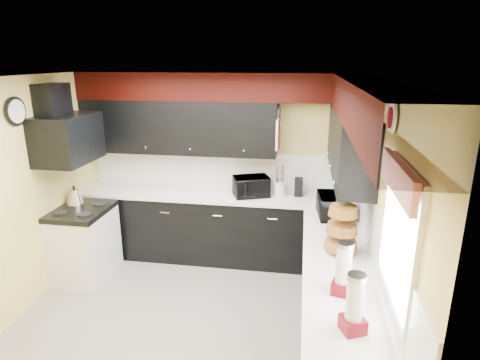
# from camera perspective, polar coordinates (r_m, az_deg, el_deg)

# --- Properties ---
(ground) EXTENTS (3.60, 3.60, 0.00)m
(ground) POSITION_cam_1_polar(r_m,az_deg,el_deg) (4.49, -7.81, -19.67)
(ground) COLOR gray
(ground) RESTS_ON ground
(wall_back) EXTENTS (3.60, 0.06, 2.50)m
(wall_back) POSITION_cam_1_polar(r_m,az_deg,el_deg) (5.54, -3.00, 2.08)
(wall_back) COLOR #E0C666
(wall_back) RESTS_ON ground
(wall_right) EXTENTS (0.06, 3.60, 2.50)m
(wall_right) POSITION_cam_1_polar(r_m,az_deg,el_deg) (3.77, 18.69, -6.08)
(wall_right) COLOR #E0C666
(wall_right) RESTS_ON ground
(wall_left) EXTENTS (0.06, 3.60, 2.50)m
(wall_left) POSITION_cam_1_polar(r_m,az_deg,el_deg) (4.73, -29.84, -2.82)
(wall_left) COLOR #E0C666
(wall_left) RESTS_ON ground
(ceiling) EXTENTS (3.60, 3.60, 0.06)m
(ceiling) POSITION_cam_1_polar(r_m,az_deg,el_deg) (3.62, -9.43, 14.06)
(ceiling) COLOR white
(ceiling) RESTS_ON wall_back
(cab_back) EXTENTS (3.60, 0.60, 0.90)m
(cab_back) POSITION_cam_1_polar(r_m,az_deg,el_deg) (5.53, -3.52, -6.76)
(cab_back) COLOR black
(cab_back) RESTS_ON ground
(cab_right) EXTENTS (0.60, 3.00, 0.90)m
(cab_right) POSITION_cam_1_polar(r_m,az_deg,el_deg) (3.86, 13.59, -18.72)
(cab_right) COLOR black
(cab_right) RESTS_ON ground
(counter_back) EXTENTS (3.62, 0.64, 0.04)m
(counter_back) POSITION_cam_1_polar(r_m,az_deg,el_deg) (5.35, -3.61, -2.15)
(counter_back) COLOR white
(counter_back) RESTS_ON cab_back
(counter_right) EXTENTS (0.64, 3.02, 0.04)m
(counter_right) POSITION_cam_1_polar(r_m,az_deg,el_deg) (3.61, 14.12, -12.62)
(counter_right) COLOR white
(counter_right) RESTS_ON cab_right
(splash_back) EXTENTS (3.60, 0.02, 0.50)m
(splash_back) POSITION_cam_1_polar(r_m,az_deg,el_deg) (5.55, -3.01, 1.46)
(splash_back) COLOR white
(splash_back) RESTS_ON counter_back
(splash_right) EXTENTS (0.02, 3.60, 0.50)m
(splash_right) POSITION_cam_1_polar(r_m,az_deg,el_deg) (3.79, 18.45, -6.91)
(splash_right) COLOR white
(splash_right) RESTS_ON counter_right
(upper_back) EXTENTS (2.60, 0.35, 0.70)m
(upper_back) POSITION_cam_1_polar(r_m,az_deg,el_deg) (5.39, -8.73, 7.47)
(upper_back) COLOR black
(upper_back) RESTS_ON wall_back
(upper_right) EXTENTS (0.35, 1.80, 0.70)m
(upper_right) POSITION_cam_1_polar(r_m,az_deg,el_deg) (4.45, 15.35, 5.08)
(upper_right) COLOR black
(upper_right) RESTS_ON wall_right
(soffit_back) EXTENTS (3.60, 0.36, 0.35)m
(soffit_back) POSITION_cam_1_polar(r_m,az_deg,el_deg) (5.19, -3.61, 13.12)
(soffit_back) COLOR black
(soffit_back) RESTS_ON wall_back
(soffit_right) EXTENTS (0.36, 3.24, 0.35)m
(soffit_right) POSITION_cam_1_polar(r_m,az_deg,el_deg) (3.31, 17.82, 10.19)
(soffit_right) COLOR black
(soffit_right) RESTS_ON wall_right
(stove) EXTENTS (0.60, 0.75, 0.86)m
(stove) POSITION_cam_1_polar(r_m,az_deg,el_deg) (5.43, -21.17, -8.65)
(stove) COLOR white
(stove) RESTS_ON ground
(cooktop) EXTENTS (0.62, 0.77, 0.06)m
(cooktop) POSITION_cam_1_polar(r_m,az_deg,el_deg) (5.25, -21.70, -4.10)
(cooktop) COLOR black
(cooktop) RESTS_ON stove
(hood) EXTENTS (0.50, 0.78, 0.55)m
(hood) POSITION_cam_1_polar(r_m,az_deg,el_deg) (5.05, -23.28, 5.43)
(hood) COLOR black
(hood) RESTS_ON wall_left
(hood_duct) EXTENTS (0.24, 0.40, 0.40)m
(hood_duct) POSITION_cam_1_polar(r_m,az_deg,el_deg) (5.06, -25.10, 10.08)
(hood_duct) COLOR black
(hood_duct) RESTS_ON wall_left
(window) EXTENTS (0.03, 0.86, 0.96)m
(window) POSITION_cam_1_polar(r_m,az_deg,el_deg) (2.84, 21.74, -7.49)
(window) COLOR white
(window) RESTS_ON wall_right
(valance) EXTENTS (0.04, 0.88, 0.20)m
(valance) POSITION_cam_1_polar(r_m,az_deg,el_deg) (2.70, 21.52, 0.30)
(valance) COLOR red
(valance) RESTS_ON wall_right
(pan_top) EXTENTS (0.03, 0.22, 0.40)m
(pan_top) POSITION_cam_1_polar(r_m,az_deg,el_deg) (5.04, 5.55, 9.24)
(pan_top) COLOR black
(pan_top) RESTS_ON upper_back
(pan_mid) EXTENTS (0.03, 0.28, 0.46)m
(pan_mid) POSITION_cam_1_polar(r_m,az_deg,el_deg) (4.95, 5.36, 6.18)
(pan_mid) COLOR black
(pan_mid) RESTS_ON upper_back
(pan_low) EXTENTS (0.03, 0.24, 0.42)m
(pan_low) POSITION_cam_1_polar(r_m,az_deg,el_deg) (5.21, 5.56, 6.38)
(pan_low) COLOR black
(pan_low) RESTS_ON upper_back
(cut_board) EXTENTS (0.03, 0.26, 0.35)m
(cut_board) POSITION_cam_1_polar(r_m,az_deg,el_deg) (4.82, 5.40, 6.49)
(cut_board) COLOR white
(cut_board) RESTS_ON upper_back
(baskets) EXTENTS (0.27, 0.27, 0.50)m
(baskets) POSITION_cam_1_polar(r_m,az_deg,el_deg) (3.81, 14.29, -6.63)
(baskets) COLOR brown
(baskets) RESTS_ON upper_right
(clock) EXTENTS (0.03, 0.30, 0.30)m
(clock) POSITION_cam_1_polar(r_m,az_deg,el_deg) (4.72, -29.29, 8.51)
(clock) COLOR black
(clock) RESTS_ON wall_left
(deco_plate) EXTENTS (0.03, 0.24, 0.24)m
(deco_plate) POSITION_cam_1_polar(r_m,az_deg,el_deg) (3.18, 20.82, 8.29)
(deco_plate) COLOR white
(deco_plate) RESTS_ON wall_right
(toaster_oven) EXTENTS (0.55, 0.51, 0.26)m
(toaster_oven) POSITION_cam_1_polar(r_m,az_deg,el_deg) (5.22, 1.63, -0.91)
(toaster_oven) COLOR black
(toaster_oven) RESTS_ON counter_back
(microwave) EXTENTS (0.35, 0.49, 0.26)m
(microwave) POSITION_cam_1_polar(r_m,az_deg,el_deg) (4.66, 13.02, -3.60)
(microwave) COLOR black
(microwave) RESTS_ON counter_right
(utensil_crock) EXTENTS (0.22, 0.22, 0.18)m
(utensil_crock) POSITION_cam_1_polar(r_m,az_deg,el_deg) (5.26, 5.64, -1.29)
(utensil_crock) COLOR silver
(utensil_crock) RESTS_ON counter_back
(knife_block) EXTENTS (0.11, 0.15, 0.23)m
(knife_block) POSITION_cam_1_polar(r_m,az_deg,el_deg) (5.26, 8.32, -1.07)
(knife_block) COLOR black
(knife_block) RESTS_ON counter_back
(kettle) EXTENTS (0.26, 0.26, 0.19)m
(kettle) POSITION_cam_1_polar(r_m,az_deg,el_deg) (5.42, -22.44, -2.19)
(kettle) COLOR #A5A5A9
(kettle) RESTS_ON cooktop
(dispenser_a) EXTENTS (0.18, 0.18, 0.40)m
(dispenser_a) POSITION_cam_1_polar(r_m,az_deg,el_deg) (3.19, 14.50, -12.25)
(dispenser_a) COLOR maroon
(dispenser_a) RESTS_ON counter_right
(dispenser_b) EXTENTS (0.19, 0.19, 0.39)m
(dispenser_b) POSITION_cam_1_polar(r_m,az_deg,el_deg) (2.82, 15.96, -16.74)
(dispenser_b) COLOR maroon
(dispenser_b) RESTS_ON counter_right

